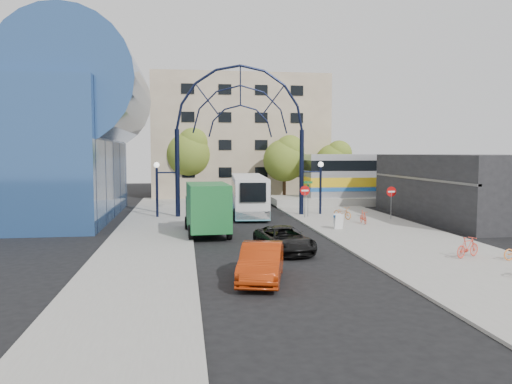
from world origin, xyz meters
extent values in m
plane|color=black|center=(0.00, 0.00, 0.00)|extent=(120.00, 120.00, 0.00)
cube|color=gray|center=(8.00, 4.00, 0.06)|extent=(8.00, 56.00, 0.12)
cube|color=gray|center=(-6.50, 6.00, 0.06)|extent=(5.00, 50.00, 0.12)
cylinder|color=black|center=(-5.00, 14.00, 3.50)|extent=(0.36, 0.36, 7.00)
cylinder|color=black|center=(5.00, 14.00, 3.50)|extent=(0.36, 0.36, 7.00)
cylinder|color=black|center=(-6.60, 14.00, 2.00)|extent=(0.20, 0.20, 4.00)
cylinder|color=black|center=(6.60, 14.00, 2.00)|extent=(0.20, 0.20, 4.00)
sphere|color=white|center=(-6.60, 14.00, 4.20)|extent=(0.44, 0.44, 0.44)
sphere|color=white|center=(6.60, 14.00, 4.20)|extent=(0.44, 0.44, 0.44)
cylinder|color=slate|center=(4.80, 12.00, 1.22)|extent=(0.06, 0.06, 2.20)
cylinder|color=red|center=(4.80, 12.00, 2.22)|extent=(0.80, 0.04, 0.80)
cube|color=white|center=(4.80, 11.97, 2.22)|extent=(0.55, 0.02, 0.12)
cylinder|color=slate|center=(11.00, 10.00, 1.22)|extent=(0.06, 0.06, 2.20)
cylinder|color=red|center=(11.00, 10.00, 2.22)|extent=(0.76, 0.04, 0.76)
cube|color=white|center=(11.00, 9.97, 2.22)|extent=(0.55, 0.02, 0.12)
cylinder|color=slate|center=(5.20, 12.60, 1.52)|extent=(0.05, 0.05, 2.80)
cube|color=#146626|center=(5.20, 12.60, 2.82)|extent=(0.70, 0.03, 0.18)
cube|color=#146626|center=(5.20, 12.60, 2.57)|extent=(0.03, 0.70, 0.18)
cube|color=white|center=(5.60, 5.80, 0.62)|extent=(0.55, 0.26, 0.99)
cube|color=white|center=(5.60, 6.15, 0.62)|extent=(0.55, 0.26, 0.99)
cube|color=#1E59A5|center=(5.60, 5.98, 0.95)|extent=(0.55, 0.42, 0.14)
cube|color=#2B4E86|center=(-17.00, 15.00, 5.00)|extent=(14.00, 18.00, 10.00)
cylinder|color=#2B4E86|center=(-12.00, 15.00, 10.00)|extent=(9.00, 16.00, 9.00)
cube|color=black|center=(16.00, 10.00, 2.50)|extent=(6.00, 16.00, 5.00)
cube|color=tan|center=(2.00, 35.00, 7.00)|extent=(20.00, 12.00, 14.00)
cube|color=gray|center=(20.00, 22.00, 0.40)|extent=(32.00, 5.00, 0.80)
cube|color=#B7B7BC|center=(20.00, 22.00, 2.90)|extent=(25.00, 3.00, 4.20)
cube|color=gold|center=(20.00, 22.00, 2.30)|extent=(25.10, 3.05, 0.90)
cube|color=black|center=(20.00, 22.00, 3.90)|extent=(25.05, 3.05, 1.00)
cube|color=#1E59A5|center=(20.00, 22.00, 1.60)|extent=(25.10, 3.05, 0.35)
cylinder|color=#382314|center=(6.00, 26.00, 1.26)|extent=(0.36, 0.36, 2.52)
sphere|color=#45681B|center=(6.00, 26.00, 4.34)|extent=(4.48, 4.48, 4.48)
sphere|color=#45681B|center=(6.50, 25.70, 5.46)|extent=(3.08, 3.08, 3.08)
cylinder|color=#382314|center=(-4.00, 30.00, 1.44)|extent=(0.36, 0.36, 2.88)
sphere|color=#45681B|center=(-4.00, 30.00, 4.96)|extent=(5.12, 5.12, 5.12)
sphere|color=#45681B|center=(-3.50, 29.70, 6.24)|extent=(3.52, 3.52, 3.52)
cylinder|color=#382314|center=(12.00, 28.00, 1.17)|extent=(0.36, 0.36, 2.34)
sphere|color=#45681B|center=(12.00, 28.00, 4.03)|extent=(4.16, 4.16, 4.16)
sphere|color=#45681B|center=(12.50, 27.70, 5.07)|extent=(2.86, 2.86, 2.86)
cube|color=silver|center=(0.86, 15.71, 1.75)|extent=(3.37, 11.66, 2.90)
cube|color=#59AFC7|center=(0.86, 15.71, 0.55)|extent=(3.40, 11.66, 0.70)
cube|color=black|center=(0.86, 15.71, 2.35)|extent=(3.40, 11.43, 0.90)
cube|color=black|center=(0.44, 9.91, 2.30)|extent=(1.89, 0.27, 1.40)
cube|color=black|center=(1.27, 21.40, 1.60)|extent=(2.40, 0.35, 1.60)
cylinder|color=black|center=(-0.13, 19.36, 0.48)|extent=(0.35, 0.98, 0.96)
cylinder|color=black|center=(2.36, 19.18, 0.48)|extent=(0.35, 0.98, 0.96)
cylinder|color=black|center=(-0.69, 11.56, 0.48)|extent=(0.35, 0.98, 0.96)
cylinder|color=black|center=(1.80, 11.38, 0.48)|extent=(0.35, 0.98, 0.96)
cube|color=black|center=(-3.20, 7.74, 1.09)|extent=(2.40, 2.49, 2.18)
cube|color=black|center=(-3.26, 8.93, 1.54)|extent=(1.99, 0.20, 0.99)
cube|color=#1A652E|center=(-3.06, 4.77, 1.88)|extent=(2.60, 4.67, 2.78)
cylinder|color=black|center=(-4.33, 7.39, 0.48)|extent=(0.30, 0.96, 0.95)
cylinder|color=black|center=(-2.05, 7.50, 0.48)|extent=(0.30, 0.96, 0.95)
cylinder|color=black|center=(-4.13, 3.53, 0.48)|extent=(0.30, 0.96, 0.95)
cylinder|color=black|center=(-1.86, 3.64, 0.48)|extent=(0.30, 0.96, 0.95)
imported|color=black|center=(0.64, -0.49, 0.66)|extent=(2.88, 5.04, 1.33)
imported|color=#9A2909|center=(-1.43, -6.07, 0.76)|extent=(2.63, 4.84, 1.51)
imported|color=orange|center=(7.43, 10.76, 0.59)|extent=(1.39, 1.89, 0.95)
imported|color=#E0442C|center=(8.13, 8.16, 0.58)|extent=(0.53, 1.55, 0.92)
imported|color=red|center=(9.05, -3.58, 0.62)|extent=(1.70, 1.12, 1.00)
camera|label=1|loc=(-4.48, -25.64, 5.18)|focal=35.00mm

